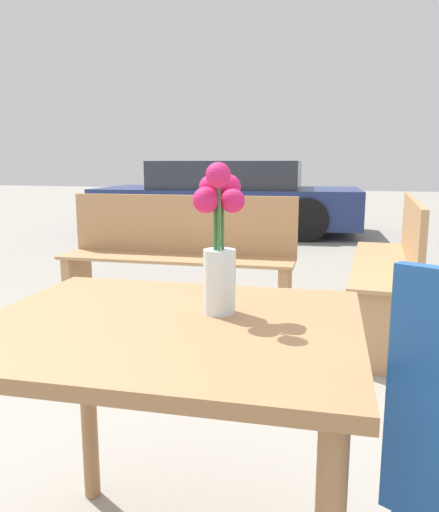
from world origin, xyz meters
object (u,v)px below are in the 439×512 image
table_front (169,366)px  parked_car (228,198)px  bench_middle (179,253)px  flower_vase (219,247)px  bench_near (395,260)px

table_front → parked_car: bearing=105.4°
table_front → bench_middle: size_ratio=0.57×
table_front → bench_middle: bearing=111.6°
flower_vase → table_front: bearing=-136.2°
flower_vase → bench_near: flower_vase is taller
table_front → bench_middle: bench_middle is taller
table_front → bench_near: size_ratio=0.57×
table_front → bench_near: (0.56, 2.28, -0.14)m
flower_vase → bench_middle: flower_vase is taller
flower_vase → bench_near: size_ratio=0.22×
bench_middle → parked_car: bearing=102.4°
flower_vase → bench_middle: size_ratio=0.22×
bench_near → parked_car: 4.88m
table_front → flower_vase: 0.30m
table_front → bench_near: 2.35m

